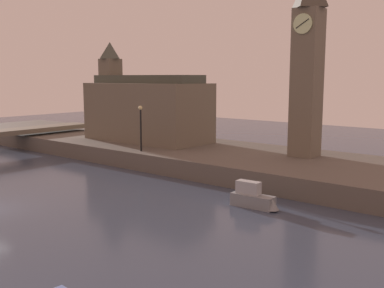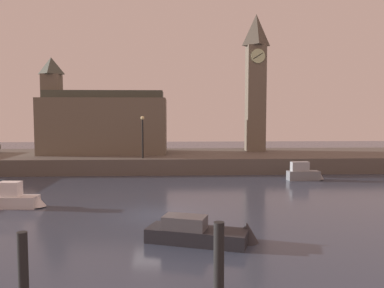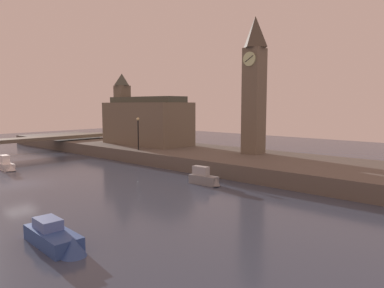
# 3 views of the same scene
# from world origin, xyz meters

# --- Properties ---
(ground_plane) EXTENTS (120.00, 120.00, 0.00)m
(ground_plane) POSITION_xyz_m (0.00, 0.00, 0.00)
(ground_plane) COLOR #384256
(far_embankment) EXTENTS (70.00, 12.00, 1.50)m
(far_embankment) POSITION_xyz_m (0.00, 20.00, 0.75)
(far_embankment) COLOR #5B544C
(far_embankment) RESTS_ON ground
(clock_tower) EXTENTS (2.24, 2.28, 15.24)m
(clock_tower) POSITION_xyz_m (10.20, 21.95, 9.40)
(clock_tower) COLOR #6B6051
(clock_tower) RESTS_ON far_embankment
(parliament_hall) EXTENTS (13.03, 5.97, 10.14)m
(parliament_hall) POSITION_xyz_m (-6.68, 20.35, 4.79)
(parliament_hall) COLOR #6B6051
(parliament_hall) RESTS_ON far_embankment
(streetlamp) EXTENTS (0.36, 0.36, 3.98)m
(streetlamp) POSITION_xyz_m (-1.92, 15.14, 3.98)
(streetlamp) COLOR black
(streetlamp) RESTS_ON far_embankment
(boat_tour_blue) EXTENTS (4.74, 1.77, 1.37)m
(boat_tour_blue) POSITION_xyz_m (16.04, -4.82, 0.47)
(boat_tour_blue) COLOR #2D4C93
(boat_tour_blue) RESTS_ON ground
(boat_cruiser_grey) EXTENTS (3.19, 1.07, 1.59)m
(boat_cruiser_grey) POSITION_xyz_m (12.24, 11.00, 0.59)
(boat_cruiser_grey) COLOR gray
(boat_cruiser_grey) RESTS_ON ground
(boat_ferry_white) EXTENTS (3.16, 1.25, 1.57)m
(boat_ferry_white) POSITION_xyz_m (-8.34, 2.08, 0.55)
(boat_ferry_white) COLOR silver
(boat_ferry_white) RESTS_ON ground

